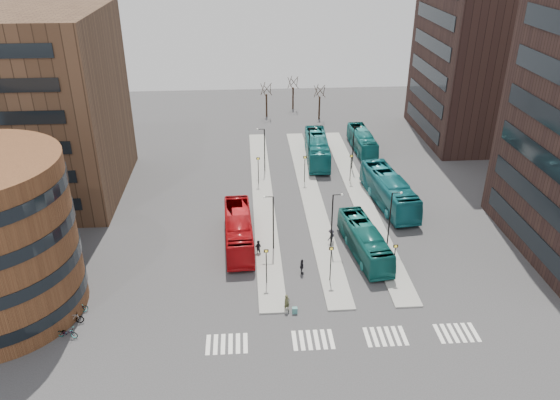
{
  "coord_description": "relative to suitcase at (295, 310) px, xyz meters",
  "views": [
    {
      "loc": [
        -6.08,
        -30.19,
        30.24
      ],
      "look_at": [
        -2.61,
        19.51,
        5.0
      ],
      "focal_mm": 35.0,
      "sensor_mm": 36.0,
      "label": 1
    }
  ],
  "objects": [
    {
      "name": "ground",
      "position": [
        2.16,
        -7.53,
        -0.28
      ],
      "size": [
        160.0,
        160.0,
        0.0
      ],
      "primitive_type": "plane",
      "color": "#303032",
      "rests_on": "ground"
    },
    {
      "name": "suitcase",
      "position": [
        0.0,
        0.0,
        0.0
      ],
      "size": [
        0.46,
        0.38,
        0.56
      ],
      "primitive_type": "cube",
      "rotation": [
        0.0,
        0.0,
        0.05
      ],
      "color": "#1C1F9B",
      "rests_on": "ground"
    },
    {
      "name": "island_mid",
      "position": [
        4.16,
        22.47,
        -0.2
      ],
      "size": [
        2.5,
        45.0,
        0.15
      ],
      "primitive_type": "cube",
      "color": "gray",
      "rests_on": "ground"
    },
    {
      "name": "red_bus",
      "position": [
        -4.81,
        11.95,
        1.34
      ],
      "size": [
        3.14,
        11.73,
        3.24
      ],
      "primitive_type": "imported",
      "rotation": [
        0.0,
        0.0,
        0.04
      ],
      "color": "#B00D12",
      "rests_on": "ground"
    },
    {
      "name": "teal_bus_b",
      "position": [
        6.39,
        34.2,
        1.44
      ],
      "size": [
        3.6,
        12.5,
        3.44
      ],
      "primitive_type": "imported",
      "rotation": [
        0.0,
        0.0,
        -0.06
      ],
      "color": "#15686B",
      "rests_on": "ground"
    },
    {
      "name": "commuter_b",
      "position": [
        1.24,
        5.9,
        0.53
      ],
      "size": [
        0.49,
        0.98,
        1.61
      ],
      "primitive_type": "imported",
      "rotation": [
        0.0,
        0.0,
        1.47
      ],
      "color": "black",
      "rests_on": "ground"
    },
    {
      "name": "bicycle_far",
      "position": [
        -18.84,
        1.22,
        0.2
      ],
      "size": [
        1.93,
        1.34,
        0.96
      ],
      "primitive_type": "imported",
      "rotation": [
        0.0,
        0.0,
        2.0
      ],
      "color": "gray",
      "rests_on": "ground"
    },
    {
      "name": "bicycle_near",
      "position": [
        -18.84,
        -1.83,
        0.19
      ],
      "size": [
        1.88,
        0.98,
        0.94
      ],
      "primitive_type": "imported",
      "rotation": [
        0.0,
        0.0,
        1.36
      ],
      "color": "gray",
      "rests_on": "ground"
    },
    {
      "name": "traveller",
      "position": [
        -0.66,
        0.42,
        0.52
      ],
      "size": [
        0.7,
        0.63,
        1.6
      ],
      "primitive_type": "imported",
      "rotation": [
        0.0,
        0.0,
        0.55
      ],
      "color": "#46472B",
      "rests_on": "ground"
    },
    {
      "name": "lamp_posts",
      "position": [
        4.8,
        20.47,
        3.3
      ],
      "size": [
        14.04,
        20.24,
        6.12
      ],
      "color": "black",
      "rests_on": "ground"
    },
    {
      "name": "island_right",
      "position": [
        10.16,
        22.47,
        -0.2
      ],
      "size": [
        2.5,
        45.0,
        0.15
      ],
      "primitive_type": "cube",
      "color": "gray",
      "rests_on": "ground"
    },
    {
      "name": "teal_bus_c",
      "position": [
        13.17,
        19.9,
        1.54
      ],
      "size": [
        4.5,
        13.33,
        3.64
      ],
      "primitive_type": "imported",
      "rotation": [
        0.0,
        0.0,
        0.11
      ],
      "color": "#166770",
      "rests_on": "ground"
    },
    {
      "name": "teal_bus_a",
      "position": [
        7.97,
        9.07,
        1.24
      ],
      "size": [
        3.87,
        11.11,
        3.03
      ],
      "primitive_type": "imported",
      "rotation": [
        0.0,
        0.0,
        0.12
      ],
      "color": "#125A56",
      "rests_on": "ground"
    },
    {
      "name": "crosswalk_stripes",
      "position": [
        3.91,
        -3.53,
        -0.27
      ],
      "size": [
        22.35,
        2.4,
        0.01
      ],
      "color": "silver",
      "rests_on": "ground"
    },
    {
      "name": "teal_bus_d",
      "position": [
        13.57,
        37.52,
        1.19
      ],
      "size": [
        2.72,
        10.62,
        2.94
      ],
      "primitive_type": "imported",
      "rotation": [
        0.0,
        0.0,
        0.02
      ],
      "color": "#166D6F",
      "rests_on": "ground"
    },
    {
      "name": "commuter_a",
      "position": [
        -2.84,
        9.85,
        0.49
      ],
      "size": [
        0.92,
        0.83,
        1.53
      ],
      "primitive_type": "imported",
      "rotation": [
        0.0,
        0.0,
        2.72
      ],
      "color": "black",
      "rests_on": "ground"
    },
    {
      "name": "commuter_c",
      "position": [
        4.91,
        11.31,
        0.55
      ],
      "size": [
        1.16,
        1.21,
        1.65
      ],
      "primitive_type": "imported",
      "rotation": [
        0.0,
        0.0,
        3.99
      ],
      "color": "black",
      "rests_on": "ground"
    },
    {
      "name": "bicycle_mid",
      "position": [
        -18.84,
        -0.12,
        0.27
      ],
      "size": [
        1.87,
        0.73,
        1.1
      ],
      "primitive_type": "imported",
      "rotation": [
        0.0,
        0.0,
        1.69
      ],
      "color": "gray",
      "rests_on": "ground"
    },
    {
      "name": "island_left",
      "position": [
        -1.84,
        22.47,
        -0.2
      ],
      "size": [
        2.5,
        45.0,
        0.15
      ],
      "primitive_type": "cube",
      "color": "gray",
      "rests_on": "ground"
    },
    {
      "name": "bare_trees",
      "position": [
        4.83,
        55.14,
        2.45
      ],
      "size": [
        10.97,
        8.14,
        5.9
      ],
      "color": "black",
      "rests_on": "ground"
    },
    {
      "name": "office_block",
      "position": [
        -31.84,
        26.45,
        10.72
      ],
      "size": [
        25.0,
        20.12,
        22.0
      ],
      "color": "#4F3524",
      "rests_on": "ground"
    },
    {
      "name": "sign_poles",
      "position": [
        3.76,
        15.47,
        2.13
      ],
      "size": [
        12.45,
        22.12,
        3.65
      ],
      "color": "black",
      "rests_on": "ground"
    },
    {
      "name": "tower_far",
      "position": [
        34.14,
        42.47,
        14.72
      ],
      "size": [
        20.12,
        20.0,
        30.0
      ],
      "color": "#2F1E1A",
      "rests_on": "ground"
    }
  ]
}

